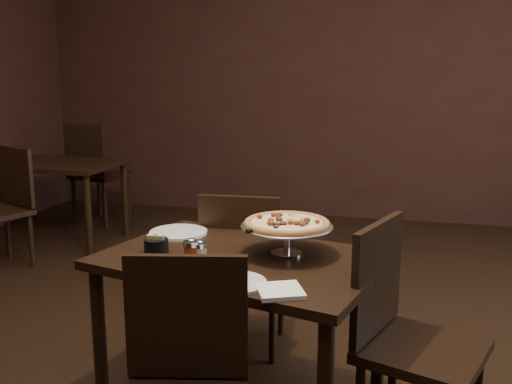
# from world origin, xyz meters

# --- Properties ---
(room) EXTENTS (6.04, 7.04, 2.84)m
(room) POSITION_xyz_m (0.06, 0.03, 1.40)
(room) COLOR black
(room) RESTS_ON ground
(dining_table) EXTENTS (1.25, 0.99, 0.69)m
(dining_table) POSITION_xyz_m (0.03, -0.01, 0.60)
(dining_table) COLOR black
(dining_table) RESTS_ON ground
(background_table) EXTENTS (1.10, 0.73, 0.69)m
(background_table) POSITION_xyz_m (-2.20, 2.06, 0.60)
(background_table) COLOR black
(background_table) RESTS_ON ground
(pizza_stand) EXTENTS (0.38, 0.38, 0.16)m
(pizza_stand) POSITION_xyz_m (0.21, 0.06, 0.82)
(pizza_stand) COLOR silver
(pizza_stand) RESTS_ON dining_table
(parmesan_shaker) EXTENTS (0.06, 0.06, 0.10)m
(parmesan_shaker) POSITION_xyz_m (-0.09, -0.15, 0.74)
(parmesan_shaker) COLOR #F3F1BD
(parmesan_shaker) RESTS_ON dining_table
(pepper_flake_shaker) EXTENTS (0.06, 0.06, 0.11)m
(pepper_flake_shaker) POSITION_xyz_m (-0.12, -0.17, 0.74)
(pepper_flake_shaker) COLOR maroon
(pepper_flake_shaker) RESTS_ON dining_table
(packet_caddy) EXTENTS (0.10, 0.10, 0.08)m
(packet_caddy) POSITION_xyz_m (-0.32, -0.06, 0.72)
(packet_caddy) COLOR black
(packet_caddy) RESTS_ON dining_table
(napkin_stack) EXTENTS (0.20, 0.20, 0.02)m
(napkin_stack) POSITION_xyz_m (0.27, -0.37, 0.70)
(napkin_stack) COLOR white
(napkin_stack) RESTS_ON dining_table
(plate_left) EXTENTS (0.27, 0.27, 0.01)m
(plate_left) POSITION_xyz_m (-0.34, 0.24, 0.70)
(plate_left) COLOR silver
(plate_left) RESTS_ON dining_table
(plate_near) EXTENTS (0.23, 0.23, 0.01)m
(plate_near) POSITION_xyz_m (0.09, -0.33, 0.70)
(plate_near) COLOR silver
(plate_near) RESTS_ON dining_table
(serving_spatula) EXTENTS (0.15, 0.15, 0.02)m
(serving_spatula) POSITION_xyz_m (0.11, -0.05, 0.81)
(serving_spatula) COLOR silver
(serving_spatula) RESTS_ON pizza_stand
(chair_far) EXTENTS (0.42, 0.42, 0.85)m
(chair_far) POSITION_xyz_m (-0.10, 0.50, 0.46)
(chair_far) COLOR black
(chair_far) RESTS_ON ground
(chair_side) EXTENTS (0.53, 0.53, 0.88)m
(chair_side) POSITION_xyz_m (0.69, -0.11, 0.48)
(chair_side) COLOR black
(chair_side) RESTS_ON ground
(bg_chair_far) EXTENTS (0.52, 0.52, 0.96)m
(bg_chair_far) POSITION_xyz_m (-2.15, 2.66, 0.53)
(bg_chair_far) COLOR black
(bg_chair_far) RESTS_ON ground
(bg_chair_near) EXTENTS (0.55, 0.55, 0.89)m
(bg_chair_near) POSITION_xyz_m (-2.16, 1.37, 0.48)
(bg_chair_near) COLOR black
(bg_chair_near) RESTS_ON ground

